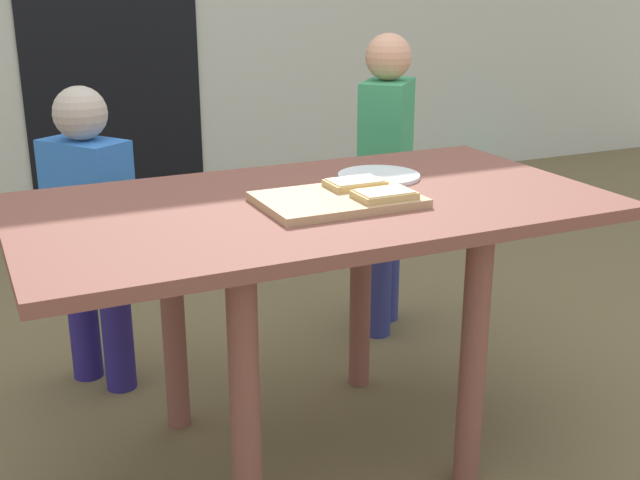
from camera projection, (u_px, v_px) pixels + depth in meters
The scene contains 10 objects.
ground_plane at pixel (314, 451), 2.10m from camera, with size 16.00×16.00×0.00m, color brown.
house_door at pixel (108, 15), 4.00m from camera, with size 0.90×0.02×2.00m, color black.
dining_table at pixel (313, 239), 1.91m from camera, with size 1.38×0.75×0.69m.
cutting_board at pixel (338, 200), 1.84m from camera, with size 0.36×0.25×0.02m, color tan.
pizza_slice_far_right at pixel (356, 184), 1.91m from camera, with size 0.14×0.09×0.02m.
pizza_slice_near_right at pixel (384, 194), 1.82m from camera, with size 0.14×0.09×0.02m.
plate_white_right at pixel (379, 176), 2.08m from camera, with size 0.21×0.21×0.01m, color white.
child_left at pixel (91, 224), 2.30m from camera, with size 0.25×0.28×0.90m.
child_right at pixel (385, 170), 2.67m from camera, with size 0.26×0.27×1.02m.
garden_hose_coil at pixel (500, 174), 4.99m from camera, with size 0.32×0.32×0.03m, color #1DB86D.
Camera 1 is at (-0.75, -1.65, 1.19)m, focal length 44.85 mm.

